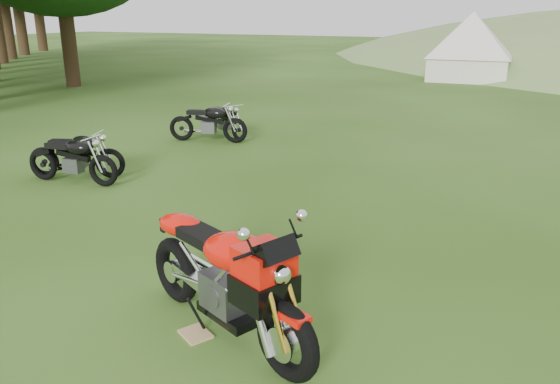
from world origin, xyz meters
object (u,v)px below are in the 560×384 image
at_px(sport_motorcycle, 224,268).
at_px(tent_left, 471,47).
at_px(vintage_moto_a, 76,153).
at_px(vintage_moto_b, 71,158).
at_px(vintage_moto_c, 208,122).
at_px(plywood_board, 196,334).
at_px(vintage_moto_d, 224,119).

height_order(sport_motorcycle, tent_left, tent_left).
distance_m(vintage_moto_a, vintage_moto_b, 0.36).
xyz_separation_m(vintage_moto_b, vintage_moto_c, (0.39, 3.69, 0.01)).
height_order(vintage_moto_c, tent_left, tent_left).
distance_m(plywood_board, tent_left, 21.73).
bearing_deg(tent_left, vintage_moto_a, -105.99).
height_order(sport_motorcycle, vintage_moto_d, sport_motorcycle).
distance_m(plywood_board, vintage_moto_a, 5.77).
bearing_deg(vintage_moto_c, sport_motorcycle, -71.27).
relative_size(sport_motorcycle, vintage_moto_a, 1.33).
xyz_separation_m(sport_motorcycle, tent_left, (-0.59, 21.55, 0.71)).
xyz_separation_m(sport_motorcycle, vintage_moto_c, (-4.36, 6.58, -0.21)).
height_order(vintage_moto_d, tent_left, tent_left).
height_order(vintage_moto_b, vintage_moto_c, vintage_moto_c).
xyz_separation_m(vintage_moto_b, vintage_moto_d, (0.48, 4.26, -0.02)).
bearing_deg(sport_motorcycle, tent_left, 114.87).
distance_m(vintage_moto_a, vintage_moto_c, 3.44).
distance_m(sport_motorcycle, vintage_moto_b, 5.56).
bearing_deg(plywood_board, vintage_moto_a, 144.69).
bearing_deg(vintage_moto_d, plywood_board, -36.49).
height_order(vintage_moto_b, vintage_moto_d, vintage_moto_b).
height_order(sport_motorcycle, vintage_moto_b, sport_motorcycle).
bearing_deg(tent_left, vintage_moto_c, -106.77).
xyz_separation_m(vintage_moto_c, vintage_moto_d, (0.08, 0.57, -0.04)).
xyz_separation_m(vintage_moto_a, vintage_moto_b, (0.19, -0.30, 0.01)).
bearing_deg(vintage_moto_a, vintage_moto_c, 59.32).
xyz_separation_m(plywood_board, vintage_moto_d, (-4.03, 7.29, 0.42)).
bearing_deg(vintage_moto_a, vintage_moto_b, -77.98).
relative_size(vintage_moto_d, tent_left, 0.51).
relative_size(plywood_board, tent_left, 0.09).
distance_m(sport_motorcycle, plywood_board, 0.71).
xyz_separation_m(sport_motorcycle, vintage_moto_b, (-4.75, 2.89, -0.22)).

